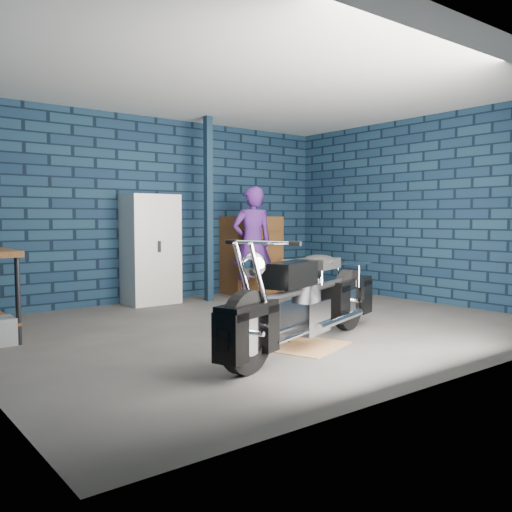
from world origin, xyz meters
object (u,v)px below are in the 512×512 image
(motorcycle, at_px, (309,292))
(person, at_px, (252,243))
(locker, at_px, (151,249))
(tool_chest, at_px, (252,255))
(shop_stool, at_px, (290,277))

(motorcycle, distance_m, person, 3.09)
(person, distance_m, locker, 1.50)
(person, height_order, locker, person)
(motorcycle, bearing_deg, person, 42.89)
(person, xyz_separation_m, tool_chest, (0.44, 0.56, -0.22))
(locker, height_order, shop_stool, locker)
(motorcycle, xyz_separation_m, tool_chest, (1.85, 3.29, 0.10))
(person, xyz_separation_m, shop_stool, (0.86, 0.11, -0.57))
(motorcycle, distance_m, tool_chest, 3.78)
(shop_stool, bearing_deg, motorcycle, -128.73)
(motorcycle, xyz_separation_m, locker, (0.03, 3.29, 0.26))
(motorcycle, height_order, person, person)
(tool_chest, distance_m, shop_stool, 0.71)
(tool_chest, bearing_deg, locker, 180.00)
(person, bearing_deg, tool_chest, -109.25)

